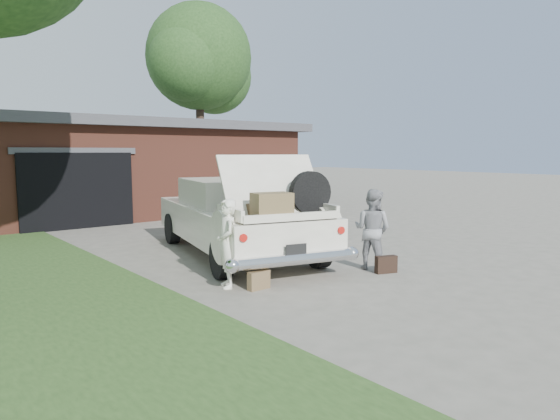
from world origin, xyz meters
TOP-DOWN VIEW (x-y plane):
  - ground at (0.00, 0.00)m, footprint 90.00×90.00m
  - house at (0.98, 11.47)m, footprint 12.80×7.80m
  - tree_right at (7.97, 16.99)m, footprint 6.43×5.59m
  - sedan at (-0.04, 1.99)m, footprint 3.54×6.07m
  - woman_left at (-1.67, -0.06)m, footprint 0.53×0.63m
  - woman_right at (1.17, -0.73)m, footprint 0.76×0.87m
  - suitcase_left at (-1.35, -0.50)m, footprint 0.40×0.14m
  - suitcase_right at (1.12, -1.11)m, footprint 0.43×0.26m

SIDE VIEW (x-z plane):
  - ground at x=0.00m, z-range 0.00..0.00m
  - suitcase_left at x=-1.35m, z-range 0.00..0.30m
  - suitcase_right at x=1.12m, z-range 0.00..0.32m
  - woman_left at x=-1.67m, z-range 0.00..1.46m
  - woman_right at x=1.17m, z-range 0.00..1.53m
  - sedan at x=-0.04m, z-range -0.24..1.93m
  - house at x=0.98m, z-range 0.02..3.32m
  - tree_right at x=7.97m, z-range 1.91..11.94m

